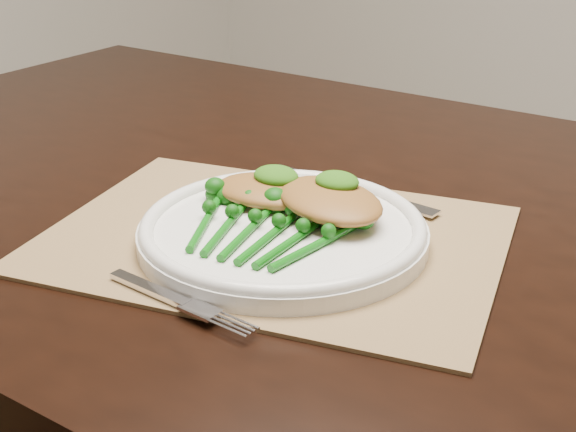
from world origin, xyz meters
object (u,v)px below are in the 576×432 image
Objects in this scene: broccolini_bundle at (259,233)px; placemat at (274,239)px; chicken_fillet_left at (269,191)px; dinner_plate at (283,230)px.

placemat is at bearing 95.34° from broccolini_bundle.
chicken_fillet_left is (-0.04, 0.04, 0.03)m from placemat.
chicken_fillet_left reaches higher than placemat.
chicken_fillet_left is at bearing 141.29° from dinner_plate.
dinner_plate is 0.07m from chicken_fillet_left.
broccolini_bundle is (-0.00, -0.03, 0.01)m from dinner_plate.
broccolini_bundle is at bearing -94.86° from dinner_plate.
broccolini_bundle is at bearing -89.57° from placemat.
broccolini_bundle is at bearing -68.53° from chicken_fillet_left.
placemat is 3.78× the size of chicken_fillet_left.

